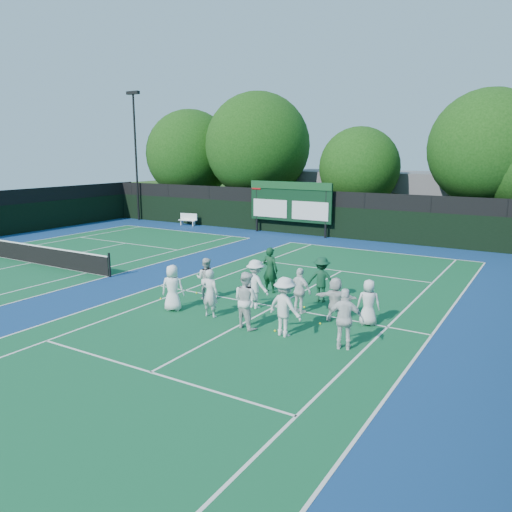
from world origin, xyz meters
The scene contains 32 objects.
ground centered at (0.00, 0.00, 0.00)m, with size 120.00×120.00×0.00m, color #1F3D10.
court_apron centered at (-6.00, 1.00, 0.00)m, with size 34.00×32.00×0.01m, color navy.
near_court centered at (0.00, 1.00, 0.01)m, with size 11.05×23.85×0.01m.
left_court centered at (-14.00, 1.00, 0.01)m, with size 11.05×23.85×0.01m.
back_fence centered at (-6.00, 16.00, 1.36)m, with size 34.00×0.08×3.00m.
scoreboard centered at (-7.01, 15.59, 2.19)m, with size 6.00×0.21×3.55m.
clubhouse centered at (-2.00, 24.00, 2.00)m, with size 18.00×6.00×4.00m, color slate.
light_pole_left centered at (-21.00, 15.70, 6.30)m, with size 1.20×0.30×10.12m.
tennis_net centered at (-14.00, 1.00, 0.49)m, with size 11.30×0.10×1.10m.
bench centered at (-15.56, 15.37, 0.49)m, with size 1.48×0.58×0.91m.
tree_a centered at (-18.36, 19.58, 5.11)m, with size 7.31×7.31×8.95m.
tree_b centered at (-11.76, 19.58, 5.75)m, with size 8.04×8.04×9.98m.
tree_c centered at (-3.55, 19.58, 4.28)m, with size 5.54×5.54×7.20m.
tree_d centered at (4.48, 19.58, 5.53)m, with size 7.04×7.04×9.23m.
tennis_ball_0 centered at (-3.45, 0.88, 0.03)m, with size 0.07×0.07×0.07m, color yellow.
tennis_ball_1 centered at (0.98, 1.44, 0.03)m, with size 0.07×0.07×0.07m, color yellow.
tennis_ball_2 centered at (2.18, 0.14, 0.03)m, with size 0.07×0.07×0.07m, color yellow.
tennis_ball_3 centered at (-4.14, -0.43, 0.03)m, with size 0.07×0.07×0.07m, color yellow.
tennis_ball_4 centered at (-0.99, 4.03, 0.03)m, with size 0.07×0.07×0.07m, color yellow.
tennis_ball_5 centered at (1.26, -1.21, 0.03)m, with size 0.07×0.07×0.07m, color yellow.
player_front_0 centered at (-2.85, -1.20, 0.82)m, with size 0.80×0.52×1.64m, color white.
player_front_1 centered at (-1.31, -1.09, 0.83)m, with size 0.60×0.40×1.66m, color silver.
player_front_2 centered at (0.29, -1.35, 0.91)m, with size 0.89×0.69×1.82m, color silver.
player_front_3 centered at (1.66, -1.34, 0.91)m, with size 1.18×0.68×1.83m, color silver.
player_front_4 centered at (3.59, -1.39, 0.88)m, with size 1.04×0.43×1.77m, color white.
player_back_0 centered at (-2.70, 0.53, 0.80)m, with size 0.77×0.60×1.59m, color silver.
player_back_1 centered at (-0.53, 0.55, 0.88)m, with size 1.13×0.65×1.76m, color white.
player_back_2 centered at (1.08, 0.84, 0.80)m, with size 0.94×0.39×1.60m, color white.
player_back_3 centered at (2.45, 0.69, 0.75)m, with size 1.38×0.44×1.49m, color silver.
player_back_4 centered at (3.49, 0.90, 0.75)m, with size 0.74×0.48×1.50m, color silver.
coach_left centered at (-1.09, 2.59, 0.91)m, with size 0.67×0.44×1.83m, color #0F3A1F.
coach_right centered at (1.15, 2.49, 0.85)m, with size 1.09×0.63×1.69m, color #103D25.
Camera 1 is at (8.37, -14.02, 5.46)m, focal length 35.00 mm.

